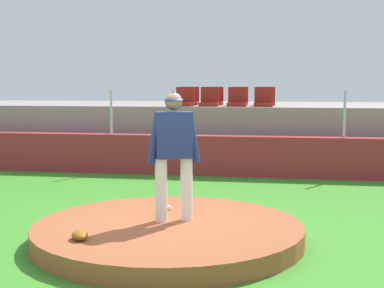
# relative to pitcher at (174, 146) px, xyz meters

# --- Properties ---
(ground_plane) EXTENTS (60.00, 60.00, 0.00)m
(ground_plane) POSITION_rel_pitcher_xyz_m (-0.04, -0.19, -1.33)
(ground_plane) COLOR #3A8826
(pitchers_mound) EXTENTS (3.75, 3.75, 0.26)m
(pitchers_mound) POSITION_rel_pitcher_xyz_m (-0.04, -0.19, -1.20)
(pitchers_mound) COLOR #9F5230
(pitchers_mound) RESTS_ON ground_plane
(pitcher) EXTENTS (0.76, 0.43, 1.85)m
(pitcher) POSITION_rel_pitcher_xyz_m (0.00, 0.00, 0.00)
(pitcher) COLOR white
(pitcher) RESTS_ON pitchers_mound
(baseball) EXTENTS (0.07, 0.07, 0.07)m
(baseball) POSITION_rel_pitcher_xyz_m (-0.21, 0.64, -1.03)
(baseball) COLOR white
(baseball) RESTS_ON pitchers_mound
(fielding_glove) EXTENTS (0.32, 0.36, 0.11)m
(fielding_glove) POSITION_rel_pitcher_xyz_m (-0.97, -1.15, -1.02)
(fielding_glove) COLOR #885512
(fielding_glove) RESTS_ON pitchers_mound
(brick_barrier) EXTENTS (16.57, 0.40, 0.96)m
(brick_barrier) POSITION_rel_pitcher_xyz_m (-0.04, 5.53, -0.85)
(brick_barrier) COLOR maroon
(brick_barrier) RESTS_ON ground_plane
(fence_post_left) EXTENTS (0.06, 0.06, 1.08)m
(fence_post_left) POSITION_rel_pitcher_xyz_m (-2.68, 5.53, 0.17)
(fence_post_left) COLOR silver
(fence_post_left) RESTS_ON brick_barrier
(fence_post_right) EXTENTS (0.06, 0.06, 1.08)m
(fence_post_right) POSITION_rel_pitcher_xyz_m (2.88, 5.53, 0.17)
(fence_post_right) COLOR silver
(fence_post_right) RESTS_ON brick_barrier
(bleacher_platform) EXTENTS (16.25, 4.45, 1.60)m
(bleacher_platform) POSITION_rel_pitcher_xyz_m (-0.04, 8.50, -0.52)
(bleacher_platform) COLOR gray
(bleacher_platform) RESTS_ON ground_plane
(stadium_chair_0) EXTENTS (0.48, 0.44, 0.50)m
(stadium_chair_0) POSITION_rel_pitcher_xyz_m (-1.07, 6.78, 0.43)
(stadium_chair_0) COLOR maroon
(stadium_chair_0) RESTS_ON bleacher_platform
(stadium_chair_1) EXTENTS (0.48, 0.44, 0.50)m
(stadium_chair_1) POSITION_rel_pitcher_xyz_m (-0.42, 6.82, 0.43)
(stadium_chair_1) COLOR maroon
(stadium_chair_1) RESTS_ON bleacher_platform
(stadium_chair_2) EXTENTS (0.48, 0.44, 0.50)m
(stadium_chair_2) POSITION_rel_pitcher_xyz_m (0.30, 6.81, 0.43)
(stadium_chair_2) COLOR maroon
(stadium_chair_2) RESTS_ON bleacher_platform
(stadium_chair_3) EXTENTS (0.48, 0.44, 0.50)m
(stadium_chair_3) POSITION_rel_pitcher_xyz_m (0.99, 6.81, 0.43)
(stadium_chair_3) COLOR maroon
(stadium_chair_3) RESTS_ON bleacher_platform
(stadium_chair_4) EXTENTS (0.48, 0.44, 0.50)m
(stadium_chair_4) POSITION_rel_pitcher_xyz_m (-1.08, 7.70, 0.43)
(stadium_chair_4) COLOR maroon
(stadium_chair_4) RESTS_ON bleacher_platform
(stadium_chair_5) EXTENTS (0.48, 0.44, 0.50)m
(stadium_chair_5) POSITION_rel_pitcher_xyz_m (-0.40, 7.72, 0.43)
(stadium_chair_5) COLOR maroon
(stadium_chair_5) RESTS_ON bleacher_platform
(stadium_chair_6) EXTENTS (0.48, 0.44, 0.50)m
(stadium_chair_6) POSITION_rel_pitcher_xyz_m (0.29, 7.67, 0.43)
(stadium_chair_6) COLOR maroon
(stadium_chair_6) RESTS_ON bleacher_platform
(stadium_chair_7) EXTENTS (0.48, 0.44, 0.50)m
(stadium_chair_7) POSITION_rel_pitcher_xyz_m (1.02, 7.67, 0.43)
(stadium_chair_7) COLOR maroon
(stadium_chair_7) RESTS_ON bleacher_platform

